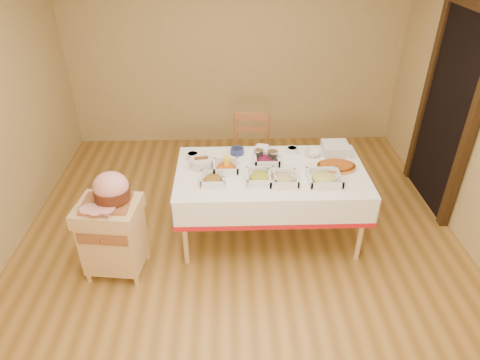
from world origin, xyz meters
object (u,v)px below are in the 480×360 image
(dining_table, at_px, (270,185))
(preserve_jar_right, at_px, (273,158))
(mustard_bottle, at_px, (227,163))
(ham_on_board, at_px, (110,190))
(dining_chair, at_px, (250,154))
(plate_stack, at_px, (336,148))
(butcher_cart, at_px, (113,234))
(brass_platter, at_px, (336,166))
(preserve_jar_left, at_px, (259,156))
(bread_basket, at_px, (201,163))

(dining_table, relative_size, preserve_jar_right, 14.48)
(preserve_jar_right, relative_size, mustard_bottle, 0.69)
(ham_on_board, height_order, preserve_jar_right, ham_on_board)
(preserve_jar_right, bearing_deg, mustard_bottle, -162.31)
(dining_chair, relative_size, ham_on_board, 2.18)
(dining_chair, height_order, mustard_bottle, mustard_bottle)
(preserve_jar_right, xyz_separation_m, plate_stack, (0.67, 0.19, -0.01))
(mustard_bottle, relative_size, plate_stack, 0.69)
(butcher_cart, bearing_deg, mustard_bottle, 26.33)
(ham_on_board, relative_size, plate_stack, 1.64)
(dining_table, xyz_separation_m, dining_chair, (-0.15, 0.85, -0.12))
(butcher_cart, xyz_separation_m, brass_platter, (2.08, 0.52, 0.36))
(preserve_jar_left, bearing_deg, preserve_jar_right, -22.96)
(dining_table, height_order, butcher_cart, dining_table)
(ham_on_board, xyz_separation_m, plate_stack, (2.10, 0.81, -0.06))
(ham_on_board, height_order, preserve_jar_left, ham_on_board)
(plate_stack, bearing_deg, preserve_jar_right, -163.90)
(plate_stack, bearing_deg, bread_basket, -169.86)
(mustard_bottle, bearing_deg, dining_chair, 71.90)
(preserve_jar_left, distance_m, bread_basket, 0.58)
(butcher_cart, bearing_deg, ham_on_board, 38.08)
(butcher_cart, relative_size, ham_on_board, 1.74)
(dining_chair, relative_size, mustard_bottle, 5.16)
(dining_table, distance_m, bread_basket, 0.71)
(preserve_jar_right, bearing_deg, dining_chair, 104.67)
(preserve_jar_left, bearing_deg, dining_table, -64.40)
(bread_basket, bearing_deg, plate_stack, 10.14)
(ham_on_board, xyz_separation_m, preserve_jar_right, (1.44, 0.62, -0.05))
(mustard_bottle, bearing_deg, ham_on_board, -154.26)
(preserve_jar_right, bearing_deg, brass_platter, -12.20)
(butcher_cart, relative_size, brass_platter, 1.99)
(dining_table, bearing_deg, preserve_jar_right, 79.58)
(preserve_jar_left, distance_m, plate_stack, 0.81)
(preserve_jar_left, distance_m, mustard_bottle, 0.38)
(dining_table, height_order, preserve_jar_left, preserve_jar_left)
(plate_stack, bearing_deg, butcher_cart, -158.50)
(ham_on_board, relative_size, brass_platter, 1.15)
(preserve_jar_right, relative_size, bread_basket, 0.57)
(butcher_cart, relative_size, bread_basket, 3.40)
(preserve_jar_left, bearing_deg, bread_basket, -169.24)
(preserve_jar_right, height_order, mustard_bottle, mustard_bottle)
(mustard_bottle, bearing_deg, bread_basket, 159.56)
(mustard_bottle, relative_size, bread_basket, 0.83)
(dining_chair, xyz_separation_m, preserve_jar_left, (0.05, -0.63, 0.33))
(butcher_cart, xyz_separation_m, dining_chair, (1.30, 1.34, 0.06))
(dining_chair, height_order, preserve_jar_left, dining_chair)
(dining_table, relative_size, brass_platter, 4.85)
(mustard_bottle, xyz_separation_m, plate_stack, (1.12, 0.34, -0.03))
(dining_chair, xyz_separation_m, bread_basket, (-0.52, -0.74, 0.32))
(preserve_jar_left, height_order, bread_basket, preserve_jar_left)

